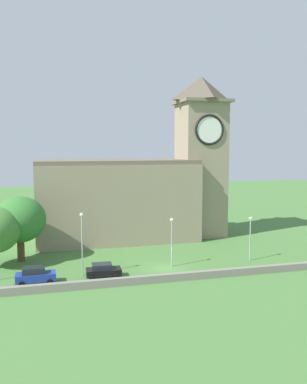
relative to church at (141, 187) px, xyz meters
name	(u,v)px	position (x,y,z in m)	size (l,w,h in m)	color
ground_plane	(139,242)	(-1.01, -2.47, -8.54)	(200.00, 200.00, 0.00)	#477538
church	(141,187)	(0.00, 0.00, 0.00)	(31.49, 10.95, 26.81)	gray
quay_barrier	(178,277)	(-1.01, -22.45, -8.09)	(45.06, 0.70, 0.90)	gray
car_blue	(35,275)	(-16.69, -19.36, -7.57)	(4.36, 2.18, 1.92)	#233D9E
car_black	(103,271)	(-9.06, -19.15, -7.69)	(4.16, 2.47, 1.68)	black
streetlamp_west_mid	(82,234)	(-11.32, -17.78, -3.55)	(0.44, 0.44, 7.55)	#9EA0A5
streetlamp_central	(172,234)	(0.01, -16.93, -4.29)	(0.44, 0.44, 6.26)	#9EA0A5
streetlamp_east_mid	(250,231)	(11.00, -16.95, -4.48)	(0.44, 0.44, 5.95)	#9EA0A5
tree_churchyard	(20,220)	(-18.68, -9.30, -2.94)	(6.80, 6.80, 8.70)	brown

